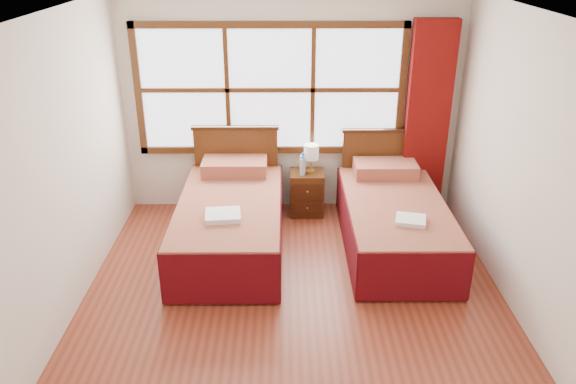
{
  "coord_description": "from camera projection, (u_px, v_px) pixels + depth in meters",
  "views": [
    {
      "loc": [
        -0.08,
        -4.25,
        3.13
      ],
      "look_at": [
        -0.05,
        0.7,
        0.87
      ],
      "focal_mm": 35.0,
      "sensor_mm": 36.0,
      "label": 1
    }
  ],
  "objects": [
    {
      "name": "floor",
      "position": [
        294.0,
        309.0,
        5.17
      ],
      "size": [
        4.5,
        4.5,
        0.0
      ],
      "primitive_type": "plane",
      "color": "brown",
      "rests_on": "ground"
    },
    {
      "name": "bottle_near",
      "position": [
        303.0,
        164.0,
        6.69
      ],
      "size": [
        0.07,
        0.07,
        0.26
      ],
      "color": "silver",
      "rests_on": "nightstand"
    },
    {
      "name": "ceiling",
      "position": [
        296.0,
        16.0,
        4.09
      ],
      "size": [
        4.5,
        4.5,
        0.0
      ],
      "primitive_type": "plane",
      "rotation": [
        3.14,
        0.0,
        0.0
      ],
      "color": "white",
      "rests_on": "wall_back"
    },
    {
      "name": "wall_back",
      "position": [
        291.0,
        105.0,
        6.68
      ],
      "size": [
        4.0,
        0.0,
        4.0
      ],
      "primitive_type": "plane",
      "rotation": [
        1.57,
        0.0,
        0.0
      ],
      "color": "silver",
      "rests_on": "floor"
    },
    {
      "name": "towels_left",
      "position": [
        223.0,
        215.0,
        5.58
      ],
      "size": [
        0.38,
        0.34,
        0.05
      ],
      "rotation": [
        0.0,
        0.0,
        0.1
      ],
      "color": "white",
      "rests_on": "bed_left"
    },
    {
      "name": "wall_right",
      "position": [
        536.0,
        179.0,
        4.64
      ],
      "size": [
        0.0,
        4.5,
        4.5
      ],
      "primitive_type": "plane",
      "rotation": [
        1.57,
        0.0,
        -1.57
      ],
      "color": "silver",
      "rests_on": "floor"
    },
    {
      "name": "window",
      "position": [
        270.0,
        90.0,
        6.56
      ],
      "size": [
        3.16,
        0.06,
        1.56
      ],
      "color": "white",
      "rests_on": "wall_back"
    },
    {
      "name": "nightstand",
      "position": [
        307.0,
        193.0,
        6.87
      ],
      "size": [
        0.41,
        0.4,
        0.54
      ],
      "color": "#4C2810",
      "rests_on": "floor"
    },
    {
      "name": "bottle_far",
      "position": [
        302.0,
        166.0,
        6.65
      ],
      "size": [
        0.06,
        0.06,
        0.24
      ],
      "color": "silver",
      "rests_on": "nightstand"
    },
    {
      "name": "lamp",
      "position": [
        311.0,
        153.0,
        6.68
      ],
      "size": [
        0.18,
        0.18,
        0.34
      ],
      "color": "gold",
      "rests_on": "nightstand"
    },
    {
      "name": "wall_left",
      "position": [
        52.0,
        181.0,
        4.62
      ],
      "size": [
        0.0,
        4.5,
        4.5
      ],
      "primitive_type": "plane",
      "rotation": [
        1.57,
        0.0,
        1.57
      ],
      "color": "silver",
      "rests_on": "floor"
    },
    {
      "name": "bed_left",
      "position": [
        231.0,
        219.0,
        6.12
      ],
      "size": [
        1.11,
        2.15,
        1.08
      ],
      "color": "#361A0B",
      "rests_on": "floor"
    },
    {
      "name": "curtain",
      "position": [
        427.0,
        119.0,
        6.61
      ],
      "size": [
        0.5,
        0.16,
        2.3
      ],
      "primitive_type": "cube",
      "color": "maroon",
      "rests_on": "wall_back"
    },
    {
      "name": "towels_right",
      "position": [
        411.0,
        220.0,
        5.54
      ],
      "size": [
        0.34,
        0.31,
        0.05
      ],
      "rotation": [
        0.0,
        0.0,
        -0.24
      ],
      "color": "white",
      "rests_on": "bed_right"
    },
    {
      "name": "bed_right",
      "position": [
        393.0,
        219.0,
        6.13
      ],
      "size": [
        1.07,
        2.09,
        1.04
      ],
      "color": "#361A0B",
      "rests_on": "floor"
    }
  ]
}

